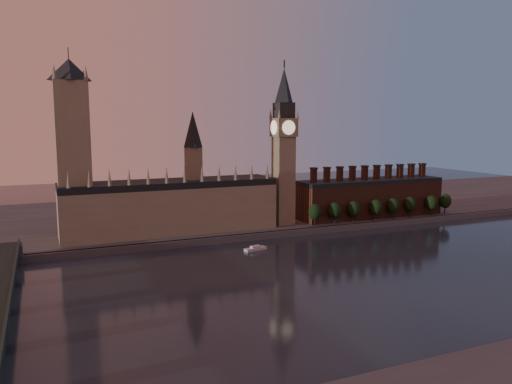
{
  "coord_description": "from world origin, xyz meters",
  "views": [
    {
      "loc": [
        -137.24,
        -183.94,
        70.53
      ],
      "look_at": [
        -33.64,
        55.0,
        34.72
      ],
      "focal_mm": 35.0,
      "sensor_mm": 36.0,
      "label": 1
    }
  ],
  "objects": [
    {
      "name": "big_ben",
      "position": [
        10.0,
        110.0,
        56.83
      ],
      "size": [
        15.0,
        15.0,
        107.0
      ],
      "color": "#80745B",
      "rests_on": "north_bank"
    },
    {
      "name": "palace_of_westminster",
      "position": [
        -64.41,
        114.91,
        21.63
      ],
      "size": [
        130.0,
        30.3,
        74.0
      ],
      "color": "#80745B",
      "rests_on": "north_bank"
    },
    {
      "name": "embankment_tree_0",
      "position": [
        25.34,
        94.22,
        13.47
      ],
      "size": [
        8.6,
        8.6,
        14.88
      ],
      "color": "black",
      "rests_on": "north_bank"
    },
    {
      "name": "north_bank",
      "position": [
        0.0,
        178.04,
        2.0
      ],
      "size": [
        900.0,
        182.0,
        4.0
      ],
      "color": "#4B4B51",
      "rests_on": "ground"
    },
    {
      "name": "river_boat",
      "position": [
        -29.06,
        66.35,
        1.02
      ],
      "size": [
        13.82,
        6.45,
        2.66
      ],
      "rotation": [
        0.0,
        0.0,
        0.21
      ],
      "color": "#BEBEBE",
      "rests_on": "ground"
    },
    {
      "name": "ground",
      "position": [
        0.0,
        0.0,
        0.0
      ],
      "size": [
        900.0,
        900.0,
        0.0
      ],
      "primitive_type": "plane",
      "color": "black",
      "rests_on": "ground"
    },
    {
      "name": "embankment_tree_7",
      "position": [
        137.06,
        95.34,
        13.47
      ],
      "size": [
        8.6,
        8.6,
        14.88
      ],
      "color": "black",
      "rests_on": "north_bank"
    },
    {
      "name": "embankment_tree_6",
      "position": [
        122.21,
        93.56,
        13.47
      ],
      "size": [
        8.6,
        8.6,
        14.88
      ],
      "color": "black",
      "rests_on": "north_bank"
    },
    {
      "name": "victoria_tower",
      "position": [
        -120.0,
        115.0,
        59.09
      ],
      "size": [
        24.0,
        24.0,
        108.0
      ],
      "color": "#80745B",
      "rests_on": "north_bank"
    },
    {
      "name": "embankment_tree_3",
      "position": [
        73.22,
        93.54,
        13.47
      ],
      "size": [
        8.6,
        8.6,
        14.88
      ],
      "color": "black",
      "rests_on": "north_bank"
    },
    {
      "name": "embankment_tree_5",
      "position": [
        103.96,
        95.14,
        13.47
      ],
      "size": [
        8.6,
        8.6,
        14.88
      ],
      "color": "black",
      "rests_on": "north_bank"
    },
    {
      "name": "chimney_block",
      "position": [
        80.0,
        110.0,
        17.82
      ],
      "size": [
        110.0,
        25.0,
        37.0
      ],
      "color": "#4B281D",
      "rests_on": "north_bank"
    },
    {
      "name": "embankment_tree_1",
      "position": [
        40.21,
        93.96,
        13.47
      ],
      "size": [
        8.6,
        8.6,
        14.88
      ],
      "color": "black",
      "rests_on": "north_bank"
    },
    {
      "name": "embankment_tree_4",
      "position": [
        88.35,
        94.2,
        13.47
      ],
      "size": [
        8.6,
        8.6,
        14.88
      ],
      "color": "black",
      "rests_on": "north_bank"
    },
    {
      "name": "embankment_tree_2",
      "position": [
        55.34,
        94.1,
        13.47
      ],
      "size": [
        8.6,
        8.6,
        14.88
      ],
      "color": "black",
      "rests_on": "north_bank"
    }
  ]
}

